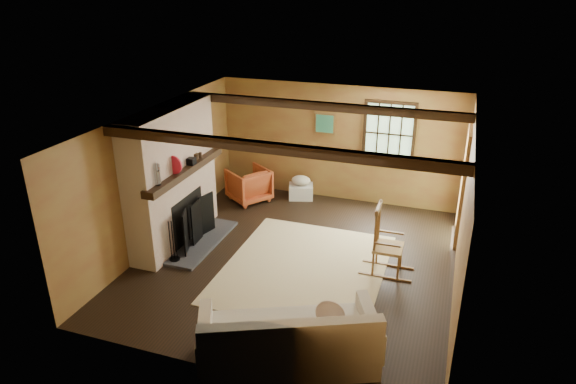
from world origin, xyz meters
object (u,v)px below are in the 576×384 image
at_px(rocking_chair, 386,245).
at_px(sofa, 289,343).
at_px(armchair, 249,185).
at_px(laundry_basket, 301,191).
at_px(fireplace, 174,182).

bearing_deg(rocking_chair, sofa, 162.41).
height_order(sofa, armchair, sofa).
distance_m(rocking_chair, laundry_basket, 3.20).
bearing_deg(laundry_basket, rocking_chair, -47.78).
bearing_deg(sofa, rocking_chair, 48.91).
relative_size(rocking_chair, laundry_basket, 2.29).
distance_m(sofa, armchair, 5.00).
bearing_deg(fireplace, sofa, -39.29).
height_order(laundry_basket, armchair, armchair).
height_order(fireplace, rocking_chair, fireplace).
bearing_deg(armchair, rocking_chair, 94.65).
relative_size(fireplace, sofa, 1.03).
height_order(fireplace, sofa, fireplace).
relative_size(rocking_chair, sofa, 0.49).
relative_size(fireplace, laundry_basket, 4.80).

